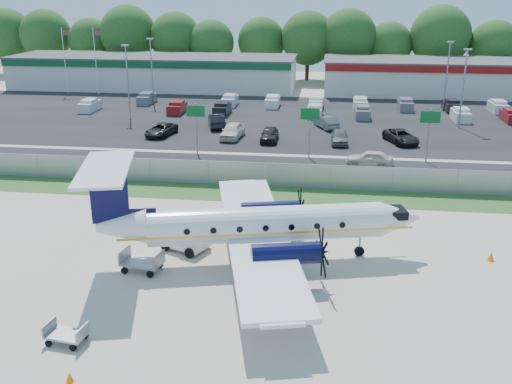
# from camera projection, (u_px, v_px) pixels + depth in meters

# --- Properties ---
(ground) EXTENTS (170.00, 170.00, 0.00)m
(ground) POSITION_uv_depth(u_px,v_px,m) (243.00, 262.00, 33.92)
(ground) COLOR #BFB4A2
(ground) RESTS_ON ground
(grass_verge) EXTENTS (170.00, 4.00, 0.02)m
(grass_verge) POSITION_uv_depth(u_px,v_px,m) (265.00, 194.00, 45.14)
(grass_verge) COLOR #2D561E
(grass_verge) RESTS_ON ground
(access_road) EXTENTS (170.00, 8.00, 0.02)m
(access_road) POSITION_uv_depth(u_px,v_px,m) (274.00, 168.00, 51.69)
(access_road) COLOR black
(access_road) RESTS_ON ground
(parking_lot) EXTENTS (170.00, 32.00, 0.02)m
(parking_lot) POSITION_uv_depth(u_px,v_px,m) (290.00, 119.00, 71.33)
(parking_lot) COLOR black
(parking_lot) RESTS_ON ground
(perimeter_fence) EXTENTS (120.00, 0.06, 1.99)m
(perimeter_fence) POSITION_uv_depth(u_px,v_px,m) (268.00, 175.00, 46.68)
(perimeter_fence) COLOR gray
(perimeter_fence) RESTS_ON ground
(building_west) EXTENTS (46.40, 12.40, 5.24)m
(building_west) POSITION_uv_depth(u_px,v_px,m) (154.00, 72.00, 93.85)
(building_west) COLOR silver
(building_west) RESTS_ON ground
(building_east) EXTENTS (44.40, 12.40, 5.24)m
(building_east) POSITION_uv_depth(u_px,v_px,m) (468.00, 77.00, 87.93)
(building_east) COLOR silver
(building_east) RESTS_ON ground
(sign_left) EXTENTS (1.80, 0.26, 5.00)m
(sign_left) POSITION_uv_depth(u_px,v_px,m) (196.00, 118.00, 55.09)
(sign_left) COLOR gray
(sign_left) RESTS_ON ground
(sign_mid) EXTENTS (1.80, 0.26, 5.00)m
(sign_mid) POSITION_uv_depth(u_px,v_px,m) (310.00, 121.00, 53.78)
(sign_mid) COLOR gray
(sign_mid) RESTS_ON ground
(sign_right) EXTENTS (1.80, 0.26, 5.00)m
(sign_right) POSITION_uv_depth(u_px,v_px,m) (430.00, 124.00, 52.48)
(sign_right) COLOR gray
(sign_right) RESTS_ON ground
(flagpole_west) EXTENTS (1.06, 0.12, 10.00)m
(flagpole_west) POSITION_uv_depth(u_px,v_px,m) (65.00, 57.00, 87.72)
(flagpole_west) COLOR white
(flagpole_west) RESTS_ON ground
(flagpole_east) EXTENTS (1.06, 0.12, 10.00)m
(flagpole_east) POSITION_uv_depth(u_px,v_px,m) (96.00, 57.00, 87.13)
(flagpole_east) COLOR white
(flagpole_east) RESTS_ON ground
(light_pole_nw) EXTENTS (0.90, 0.35, 9.09)m
(light_pole_nw) POSITION_uv_depth(u_px,v_px,m) (128.00, 77.00, 70.08)
(light_pole_nw) COLOR gray
(light_pole_nw) RESTS_ON ground
(light_pole_ne) EXTENTS (0.90, 0.35, 9.09)m
(light_pole_ne) POSITION_uv_depth(u_px,v_px,m) (464.00, 83.00, 65.35)
(light_pole_ne) COLOR gray
(light_pole_ne) RESTS_ON ground
(light_pole_sw) EXTENTS (0.90, 0.35, 9.09)m
(light_pole_sw) POSITION_uv_depth(u_px,v_px,m) (152.00, 67.00, 79.43)
(light_pole_sw) COLOR gray
(light_pole_sw) RESTS_ON ground
(light_pole_se) EXTENTS (0.90, 0.35, 9.09)m
(light_pole_se) POSITION_uv_depth(u_px,v_px,m) (447.00, 71.00, 74.70)
(light_pole_se) COLOR gray
(light_pole_se) RESTS_ON ground
(tree_line) EXTENTS (112.00, 6.00, 14.00)m
(tree_line) POSITION_uv_depth(u_px,v_px,m) (303.00, 80.00, 103.13)
(tree_line) COLOR #214F17
(tree_line) RESTS_ON ground
(aircraft) EXTENTS (20.03, 19.60, 6.11)m
(aircraft) POSITION_uv_depth(u_px,v_px,m) (259.00, 224.00, 33.25)
(aircraft) COLOR white
(aircraft) RESTS_ON ground
(pushback_tug) EXTENTS (3.10, 2.77, 1.43)m
(pushback_tug) POSITION_uv_depth(u_px,v_px,m) (187.00, 239.00, 35.29)
(pushback_tug) COLOR white
(pushback_tug) RESTS_ON ground
(baggage_cart_near) EXTENTS (1.94, 1.33, 0.95)m
(baggage_cart_near) POSITION_uv_depth(u_px,v_px,m) (66.00, 334.00, 25.99)
(baggage_cart_near) COLOR gray
(baggage_cart_near) RESTS_ON ground
(baggage_cart_far) EXTENTS (2.49, 1.73, 1.21)m
(baggage_cart_far) POSITION_uv_depth(u_px,v_px,m) (142.00, 262.00, 32.64)
(baggage_cart_far) COLOR gray
(baggage_cart_far) RESTS_ON ground
(cone_nose) EXTENTS (0.40, 0.40, 0.56)m
(cone_nose) POSITION_uv_depth(u_px,v_px,m) (491.00, 256.00, 33.99)
(cone_nose) COLOR orange
(cone_nose) RESTS_ON ground
(cone_port_wing) EXTENTS (0.35, 0.35, 0.50)m
(cone_port_wing) POSITION_uv_depth(u_px,v_px,m) (70.00, 377.00, 23.43)
(cone_port_wing) COLOR orange
(cone_port_wing) RESTS_ON ground
(cone_starboard_wing) EXTENTS (0.34, 0.34, 0.48)m
(cone_starboard_wing) POSITION_uv_depth(u_px,v_px,m) (166.00, 225.00, 38.70)
(cone_starboard_wing) COLOR orange
(cone_starboard_wing) RESTS_ON ground
(road_car_west) EXTENTS (4.09, 2.03, 1.34)m
(road_car_west) POSITION_uv_depth(u_px,v_px,m) (120.00, 169.00, 51.56)
(road_car_west) COLOR beige
(road_car_west) RESTS_ON ground
(road_car_mid) EXTENTS (4.48, 2.26, 1.46)m
(road_car_mid) POSITION_uv_depth(u_px,v_px,m) (369.00, 166.00, 52.44)
(road_car_mid) COLOR beige
(road_car_mid) RESTS_ON ground
(parked_car_a) EXTENTS (3.07, 5.19, 1.35)m
(parked_car_a) POSITION_uv_depth(u_px,v_px,m) (161.00, 136.00, 63.36)
(parked_car_a) COLOR black
(parked_car_a) RESTS_ON ground
(parked_car_b) EXTENTS (2.38, 5.11, 1.69)m
(parked_car_b) POSITION_uv_depth(u_px,v_px,m) (232.00, 138.00, 62.28)
(parked_car_b) COLOR beige
(parked_car_b) RESTS_ON ground
(parked_car_c) EXTENTS (1.83, 4.44, 1.51)m
(parked_car_c) POSITION_uv_depth(u_px,v_px,m) (269.00, 141.00, 61.07)
(parked_car_c) COLOR black
(parked_car_c) RESTS_ON ground
(parked_car_d) EXTENTS (1.81, 4.37, 1.48)m
(parked_car_d) POSITION_uv_depth(u_px,v_px,m) (339.00, 144.00, 60.13)
(parked_car_d) COLOR #595B5E
(parked_car_d) RESTS_ON ground
(parked_car_e) EXTENTS (3.90, 5.53, 1.40)m
(parked_car_e) POSITION_uv_depth(u_px,v_px,m) (401.00, 143.00, 60.38)
(parked_car_e) COLOR black
(parked_car_e) RESTS_ON ground
(parked_car_f) EXTENTS (3.03, 5.28, 1.65)m
(parked_car_f) POSITION_uv_depth(u_px,v_px,m) (217.00, 127.00, 67.27)
(parked_car_f) COLOR black
(parked_car_f) RESTS_ON ground
(parked_car_g) EXTENTS (3.20, 4.62, 1.44)m
(parked_car_g) POSITION_uv_depth(u_px,v_px,m) (326.00, 128.00, 66.83)
(parked_car_g) COLOR #595B5E
(parked_car_g) RESTS_ON ground
(far_parking_rows) EXTENTS (56.00, 10.00, 1.60)m
(far_parking_rows) POSITION_uv_depth(u_px,v_px,m) (293.00, 112.00, 76.01)
(far_parking_rows) COLOR gray
(far_parking_rows) RESTS_ON ground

